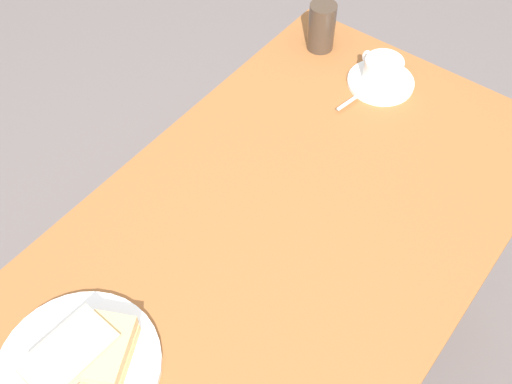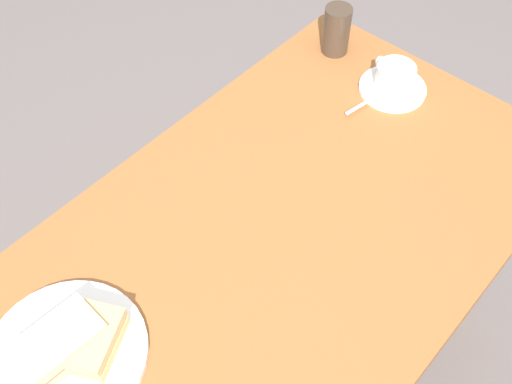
% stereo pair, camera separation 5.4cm
% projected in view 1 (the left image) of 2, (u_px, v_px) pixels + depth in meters
% --- Properties ---
extents(dining_table, '(1.27, 0.70, 0.72)m').
position_uv_depth(dining_table, '(270.00, 273.00, 1.24)').
color(dining_table, '#96582C').
rests_on(dining_table, ground_plane).
extents(sandwich_plate, '(0.27, 0.27, 0.01)m').
position_uv_depth(sandwich_plate, '(79.00, 367.00, 1.00)').
color(sandwich_plate, white).
rests_on(sandwich_plate, dining_table).
extents(sandwich_front, '(0.15, 0.09, 0.05)m').
position_uv_depth(sandwich_front, '(72.00, 358.00, 0.97)').
color(sandwich_front, '#D3AF7E').
rests_on(sandwich_front, sandwich_plate).
extents(sandwich_back, '(0.13, 0.11, 0.05)m').
position_uv_depth(sandwich_back, '(107.00, 351.00, 0.98)').
color(sandwich_back, tan).
rests_on(sandwich_back, sandwich_plate).
extents(coffee_saucer, '(0.15, 0.15, 0.01)m').
position_uv_depth(coffee_saucer, '(381.00, 82.00, 1.42)').
color(coffee_saucer, white).
rests_on(coffee_saucer, dining_table).
extents(coffee_cup, '(0.09, 0.11, 0.06)m').
position_uv_depth(coffee_cup, '(383.00, 70.00, 1.39)').
color(coffee_cup, white).
rests_on(coffee_cup, coffee_saucer).
extents(spoon, '(0.10, 0.03, 0.01)m').
position_uv_depth(spoon, '(358.00, 95.00, 1.38)').
color(spoon, silver).
rests_on(spoon, coffee_saucer).
extents(drinking_glass, '(0.06, 0.06, 0.12)m').
position_uv_depth(drinking_glass, '(322.00, 27.00, 1.46)').
color(drinking_glass, '#433326').
rests_on(drinking_glass, dining_table).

